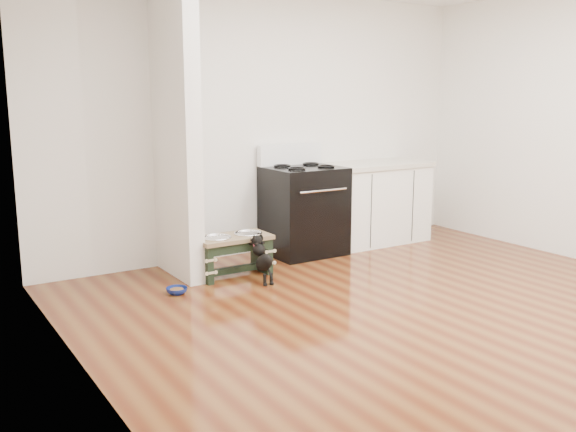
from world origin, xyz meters
name	(u,v)px	position (x,y,z in m)	size (l,w,h in m)	color
ground	(432,317)	(0.00, 0.00, 0.00)	(5.00, 5.00, 0.00)	#4C1F0D
room_shell	(442,102)	(0.00, 0.00, 1.62)	(5.00, 5.00, 5.00)	silver
partition_wall	(176,130)	(-1.18, 2.10, 1.35)	(0.15, 0.80, 2.70)	silver
oven_range	(304,209)	(0.25, 2.16, 0.48)	(0.76, 0.69, 1.14)	black
cabinet_run	(375,203)	(1.23, 2.18, 0.45)	(1.24, 0.64, 0.91)	white
dog_feeder	(233,247)	(-0.77, 1.80, 0.27)	(0.70, 0.37, 0.40)	black
puppy	(262,257)	(-0.65, 1.48, 0.23)	(0.12, 0.36, 0.42)	black
floor_bowl	(177,291)	(-1.43, 1.57, 0.03)	(0.24, 0.24, 0.06)	navy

